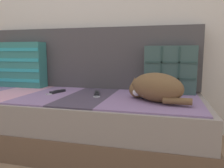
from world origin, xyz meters
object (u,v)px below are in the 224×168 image
game_remote_near (97,94)px  sleeping_cat (154,88)px  throw_pillow_striped (21,65)px  game_remote_far (57,92)px  couch (72,118)px  throw_pillow_quilted (170,70)px

game_remote_near → sleeping_cat: bearing=-15.8°
throw_pillow_striped → game_remote_far: throw_pillow_striped is taller
sleeping_cat → game_remote_far: 0.79m
couch → throw_pillow_striped: throw_pillow_striped is taller
couch → game_remote_near: bearing=3.9°
throw_pillow_striped → game_remote_far: (0.48, -0.22, -0.20)m
game_remote_far → throw_pillow_striped: bearing=155.7°
throw_pillow_striped → throw_pillow_quilted: bearing=0.0°
couch → throw_pillow_striped: size_ratio=4.43×
game_remote_near → couch: bearing=-176.1°
couch → throw_pillow_striped: bearing=159.6°
couch → game_remote_near: size_ratio=9.89×
game_remote_near → game_remote_far: same height
throw_pillow_quilted → game_remote_far: throw_pillow_quilted is taller
throw_pillow_striped → game_remote_near: throw_pillow_striped is taller
throw_pillow_quilted → sleeping_cat: 0.36m
couch → game_remote_far: size_ratio=10.35×
sleeping_cat → game_remote_far: size_ratio=2.17×
throw_pillow_striped → game_remote_near: 0.87m
couch → game_remote_near: game_remote_near is taller
couch → throw_pillow_striped: (-0.61, 0.23, 0.41)m
sleeping_cat → throw_pillow_quilted: bearing=73.8°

